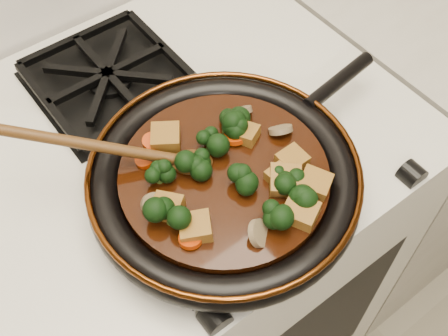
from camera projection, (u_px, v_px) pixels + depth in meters
stove at (177, 268)px, 1.21m from camera, size 0.76×0.60×0.90m
burner_grate_front at (212, 195)px, 0.77m from camera, size 0.23×0.23×0.03m
burner_grate_back at (109, 78)px, 0.90m from camera, size 0.23×0.23×0.03m
skillet at (225, 179)px, 0.75m from camera, size 0.49×0.37×0.05m
braising_sauce at (224, 177)px, 0.74m from camera, size 0.28×0.28×0.02m
tofu_cube_0 at (285, 181)px, 0.72m from camera, size 0.06×0.06×0.03m
tofu_cube_1 at (245, 134)px, 0.76m from camera, size 0.04×0.05×0.02m
tofu_cube_2 at (315, 184)px, 0.72m from camera, size 0.05×0.05×0.03m
tofu_cube_3 at (283, 177)px, 0.72m from camera, size 0.04×0.04×0.02m
tofu_cube_4 at (292, 160)px, 0.74m from camera, size 0.04×0.03×0.02m
tofu_cube_5 at (166, 138)px, 0.76m from camera, size 0.06×0.06×0.02m
tofu_cube_6 at (196, 228)px, 0.68m from camera, size 0.05×0.05×0.03m
tofu_cube_7 at (167, 208)px, 0.70m from camera, size 0.05×0.05×0.02m
tofu_cube_8 at (300, 213)px, 0.69m from camera, size 0.05×0.05×0.02m
broccoli_floret_0 at (242, 180)px, 0.71m from camera, size 0.08×0.07×0.06m
broccoli_floret_1 at (283, 178)px, 0.72m from camera, size 0.08×0.08×0.07m
broccoli_floret_2 at (235, 121)px, 0.78m from camera, size 0.09×0.09×0.06m
broccoli_floret_3 at (171, 217)px, 0.68m from camera, size 0.08×0.09×0.06m
broccoli_floret_4 at (159, 175)px, 0.72m from camera, size 0.08×0.08×0.06m
broccoli_floret_5 at (302, 197)px, 0.70m from camera, size 0.09×0.09×0.07m
broccoli_floret_6 at (226, 127)px, 0.76m from camera, size 0.08×0.08×0.07m
broccoli_floret_7 at (196, 165)px, 0.73m from camera, size 0.07×0.07×0.07m
broccoli_floret_8 at (281, 214)px, 0.68m from camera, size 0.09×0.08×0.07m
broccoli_floret_9 at (211, 145)px, 0.75m from camera, size 0.09×0.09×0.07m
carrot_coin_0 at (147, 159)px, 0.74m from camera, size 0.03×0.03×0.02m
carrot_coin_1 at (235, 137)px, 0.76m from camera, size 0.03×0.03×0.02m
carrot_coin_2 at (152, 141)px, 0.76m from camera, size 0.03×0.03×0.01m
carrot_coin_3 at (190, 239)px, 0.67m from camera, size 0.03×0.03×0.01m
carrot_coin_4 at (291, 185)px, 0.72m from camera, size 0.03×0.03×0.02m
mushroom_slice_0 at (281, 130)px, 0.77m from camera, size 0.04×0.04×0.03m
mushroom_slice_1 at (239, 111)px, 0.79m from camera, size 0.04×0.04×0.03m
mushroom_slice_2 at (153, 205)px, 0.70m from camera, size 0.04×0.04×0.02m
mushroom_slice_3 at (259, 233)px, 0.68m from camera, size 0.04×0.04×0.03m
wooden_spoon at (136, 153)px, 0.72m from camera, size 0.14×0.11×0.25m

